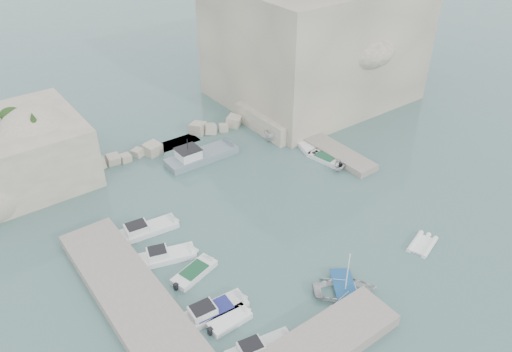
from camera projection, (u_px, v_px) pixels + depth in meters
ground at (291, 227)px, 49.93m from camera, size 400.00×400.00×0.00m
cliff_east at (314, 41)px, 72.12m from camera, size 26.00×22.00×17.00m
cliff_terrace at (281, 117)px, 67.79m from camera, size 8.00×10.00×2.50m
outcrop_west at (8, 155)px, 54.90m from camera, size 16.00×14.00×7.00m
quay_west at (139, 307)px, 40.53m from camera, size 5.00×24.00×1.10m
ledge_east at (323, 144)px, 63.12m from camera, size 3.00×16.00×0.80m
breakwater at (176, 138)px, 63.84m from camera, size 28.00×3.00×1.40m
motorboat_a at (147, 232)px, 49.33m from camera, size 6.97×2.72×1.40m
motorboat_b at (167, 258)px, 46.16m from camera, size 6.09×3.46×1.40m
motorboat_c at (195, 275)px, 44.41m from camera, size 5.09×3.01×0.70m
motorboat_d at (213, 314)px, 40.67m from camera, size 6.56×2.39×1.40m
motorboat_e at (230, 323)px, 39.91m from camera, size 3.92×1.69×0.70m
motorboat_f at (260, 351)px, 37.62m from camera, size 5.99×2.71×1.40m
rowboat at (345, 293)px, 42.53m from camera, size 6.69×6.22×1.13m
inflatable_dinghy at (422, 246)px, 47.63m from camera, size 4.12×2.87×0.44m
tender_east_a at (339, 169)px, 59.06m from camera, size 3.91×3.70×1.62m
tender_east_b at (325, 161)px, 60.60m from camera, size 2.48×4.99×0.70m
tender_east_c at (306, 149)px, 62.94m from camera, size 2.58×4.65×0.70m
tender_east_d at (283, 140)px, 64.80m from camera, size 5.34×4.03×1.95m
work_boat at (202, 159)px, 60.91m from camera, size 9.96×2.98×2.20m
rowboat_mast at (348, 271)px, 41.06m from camera, size 0.10×0.10×4.20m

